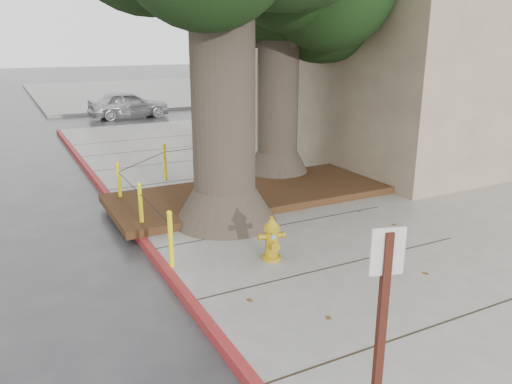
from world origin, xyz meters
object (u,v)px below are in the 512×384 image
signpost (378,365)px  car_silver (129,104)px  car_red (328,96)px  fire_hydrant (272,239)px

signpost → car_silver: bearing=97.7°
car_silver → car_red: (10.63, -1.39, 0.00)m
car_red → car_silver: bearing=87.8°
signpost → car_silver: 22.36m
signpost → car_red: (14.16, 20.68, -0.82)m
car_silver → car_red: car_red is taller
car_silver → car_red: bearing=-97.5°
fire_hydrant → car_silver: size_ratio=0.20×
signpost → car_red: signpost is taller
signpost → car_red: size_ratio=0.59×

